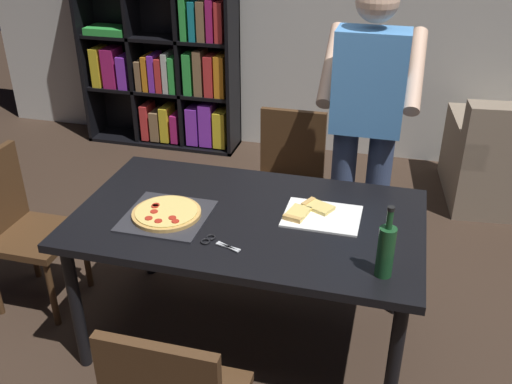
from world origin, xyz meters
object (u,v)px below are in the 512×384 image
at_px(wine_bottle, 386,250).
at_px(kitchen_scissors, 215,242).
at_px(chair_far_side, 289,173).
at_px(chair_left_end, 18,222).
at_px(pepperoni_pizza_on_tray, 167,214).
at_px(dining_table, 248,228).
at_px(bookshelf, 164,40).
at_px(person_serving_pizza, 366,121).

xyz_separation_m(wine_bottle, kitchen_scissors, (-0.73, 0.05, -0.11)).
bearing_deg(kitchen_scissors, wine_bottle, -3.61).
height_order(chair_far_side, chair_left_end, same).
xyz_separation_m(pepperoni_pizza_on_tray, kitchen_scissors, (0.29, -0.16, -0.01)).
relative_size(dining_table, bookshelf, 0.85).
bearing_deg(pepperoni_pizza_on_tray, bookshelf, 112.86).
bearing_deg(person_serving_pizza, chair_left_end, -157.18).
relative_size(dining_table, kitchen_scissors, 8.32).
height_order(chair_left_end, wine_bottle, wine_bottle).
relative_size(chair_far_side, bookshelf, 0.46).
bearing_deg(chair_left_end, kitchen_scissors, -12.21).
bearing_deg(dining_table, chair_left_end, 180.00).
height_order(dining_table, wine_bottle, wine_bottle).
bearing_deg(dining_table, pepperoni_pizza_on_tray, -163.31).
distance_m(bookshelf, wine_bottle, 3.39).
relative_size(dining_table, person_serving_pizza, 0.94).
xyz_separation_m(chair_far_side, kitchen_scissors, (-0.08, -1.24, 0.24)).
xyz_separation_m(chair_left_end, pepperoni_pizza_on_tray, (0.94, -0.11, 0.25)).
distance_m(chair_left_end, bookshelf, 2.41).
distance_m(dining_table, pepperoni_pizza_on_tray, 0.40).
bearing_deg(person_serving_pizza, bookshelf, 139.29).
distance_m(bookshelf, person_serving_pizza, 2.49).
distance_m(dining_table, person_serving_pizza, 0.94).
bearing_deg(chair_left_end, bookshelf, 92.54).
xyz_separation_m(dining_table, pepperoni_pizza_on_tray, (-0.37, -0.11, 0.09)).
height_order(dining_table, chair_far_side, chair_far_side).
distance_m(bookshelf, kitchen_scissors, 2.97).
height_order(person_serving_pizza, pepperoni_pizza_on_tray, person_serving_pizza).
bearing_deg(chair_far_side, chair_left_end, -143.54).
relative_size(chair_left_end, pepperoni_pizza_on_tray, 2.32).
bearing_deg(person_serving_pizza, pepperoni_pizza_on_tray, -134.29).
relative_size(bookshelf, pepperoni_pizza_on_tray, 5.02).
bearing_deg(dining_table, wine_bottle, -25.59).
relative_size(chair_left_end, kitchen_scissors, 4.54).
distance_m(chair_left_end, kitchen_scissors, 1.29).
bearing_deg(chair_left_end, chair_far_side, 36.46).
distance_m(pepperoni_pizza_on_tray, kitchen_scissors, 0.33).
distance_m(chair_far_side, kitchen_scissors, 1.26).
xyz_separation_m(person_serving_pizza, pepperoni_pizza_on_tray, (-0.84, -0.86, -0.23)).
relative_size(chair_far_side, person_serving_pizza, 0.51).
relative_size(person_serving_pizza, pepperoni_pizza_on_tray, 4.51).
bearing_deg(person_serving_pizza, kitchen_scissors, -118.17).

